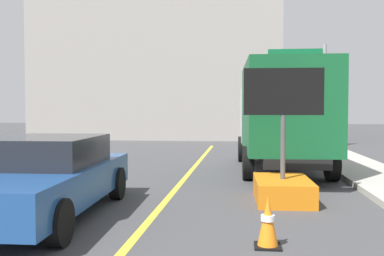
# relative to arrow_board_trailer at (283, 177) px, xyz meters

# --- Properties ---
(arrow_board_trailer) EXTENTS (1.60, 1.83, 2.70)m
(arrow_board_trailer) POSITION_rel_arrow_board_trailer_xyz_m (0.00, 0.00, 0.00)
(arrow_board_trailer) COLOR orange
(arrow_board_trailer) RESTS_ON ground
(box_truck) EXTENTS (2.64, 6.64, 3.15)m
(box_truck) POSITION_rel_arrow_board_trailer_xyz_m (0.35, 4.45, 1.25)
(box_truck) COLOR black
(box_truck) RESTS_ON ground
(pickup_car) EXTENTS (2.17, 4.91, 1.38)m
(pickup_car) POSITION_rel_arrow_board_trailer_xyz_m (-4.25, -1.80, 0.22)
(pickup_car) COLOR navy
(pickup_car) RESTS_ON ground
(highway_guide_sign) EXTENTS (2.79, 0.18, 5.00)m
(highway_guide_sign) POSITION_rel_arrow_board_trailer_xyz_m (2.31, 12.82, 2.94)
(highway_guide_sign) COLOR gray
(highway_guide_sign) RESTS_ON ground
(far_building_block) EXTENTS (15.62, 8.55, 10.35)m
(far_building_block) POSITION_rel_arrow_board_trailer_xyz_m (-6.34, 21.05, 4.69)
(far_building_block) COLOR gray
(far_building_block) RESTS_ON ground
(traffic_cone_mid_lane) EXTENTS (0.36, 0.36, 0.70)m
(traffic_cone_mid_lane) POSITION_rel_arrow_board_trailer_xyz_m (-0.47, -3.12, -0.14)
(traffic_cone_mid_lane) COLOR black
(traffic_cone_mid_lane) RESTS_ON ground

